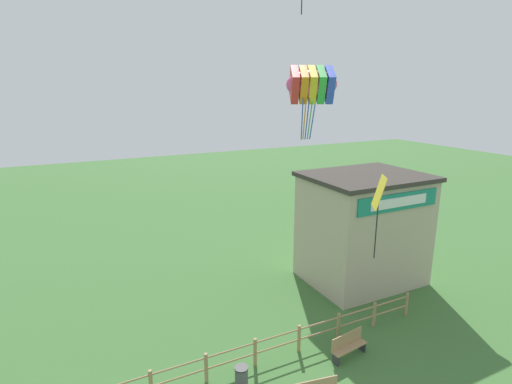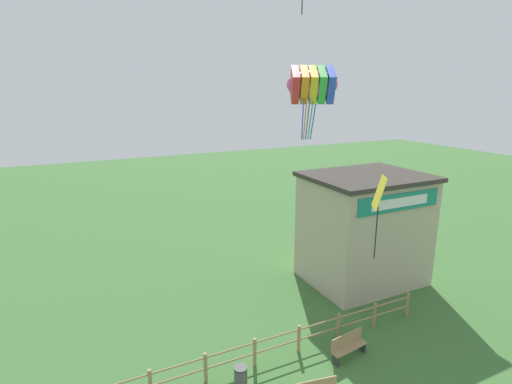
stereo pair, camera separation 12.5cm
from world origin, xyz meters
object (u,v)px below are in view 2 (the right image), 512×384
at_px(park_bench_by_building, 348,345).
at_px(kite_rainbow_parafoil, 312,85).
at_px(seaside_building, 364,228).
at_px(trash_bin, 241,378).
at_px(kite_yellow_diamond, 379,200).

bearing_deg(park_bench_by_building, kite_rainbow_parafoil, 77.17).
distance_m(seaside_building, kite_rainbow_parafoil, 8.79).
distance_m(seaside_building, trash_bin, 11.37).
xyz_separation_m(seaside_building, kite_rainbow_parafoil, (-4.00, -0.29, 7.82)).
bearing_deg(kite_rainbow_parafoil, trash_bin, -141.06).
height_order(trash_bin, kite_yellow_diamond, kite_yellow_diamond).
height_order(seaside_building, park_bench_by_building, seaside_building).
height_order(park_bench_by_building, trash_bin, park_bench_by_building).
xyz_separation_m(trash_bin, kite_yellow_diamond, (6.00, -0.01, 6.08)).
bearing_deg(seaside_building, park_bench_by_building, -134.06).
distance_m(trash_bin, kite_yellow_diamond, 8.54).
height_order(kite_rainbow_parafoil, kite_yellow_diamond, kite_rainbow_parafoil).
relative_size(trash_bin, kite_yellow_diamond, 0.26).
relative_size(park_bench_by_building, trash_bin, 1.94).
relative_size(kite_rainbow_parafoil, kite_yellow_diamond, 1.00).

